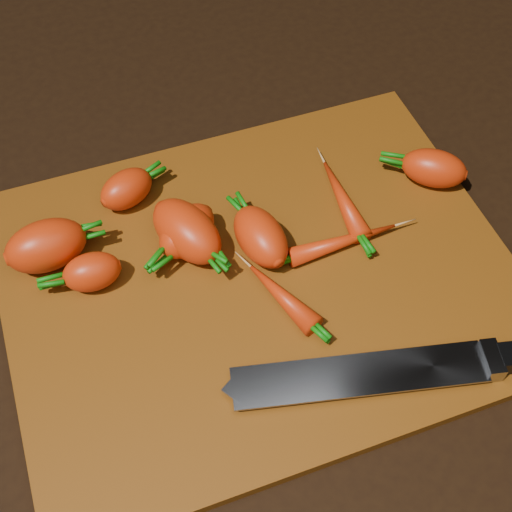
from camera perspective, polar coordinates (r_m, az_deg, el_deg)
name	(u,v)px	position (r m, az deg, el deg)	size (l,w,h in m)	color
ground	(259,284)	(0.72, 0.27, -2.24)	(2.00, 2.00, 0.01)	black
cutting_board	(259,278)	(0.72, 0.27, -1.75)	(0.50, 0.40, 0.01)	#6F380A
carrot_0	(46,246)	(0.73, -16.45, 0.79)	(0.08, 0.05, 0.05)	red
carrot_1	(92,272)	(0.71, -12.99, -1.24)	(0.06, 0.04, 0.04)	red
carrot_2	(187,231)	(0.71, -5.57, 2.00)	(0.09, 0.05, 0.05)	red
carrot_3	(261,237)	(0.71, 0.36, 1.56)	(0.08, 0.05, 0.05)	red
carrot_4	(187,231)	(0.72, -5.54, 2.01)	(0.07, 0.04, 0.04)	red
carrot_5	(126,189)	(0.77, -10.32, 5.30)	(0.06, 0.04, 0.04)	red
carrot_6	(434,168)	(0.80, 14.05, 6.83)	(0.07, 0.04, 0.04)	red
carrot_7	(343,199)	(0.76, 6.94, 4.59)	(0.11, 0.02, 0.02)	red
carrot_8	(343,242)	(0.73, 6.97, 1.16)	(0.12, 0.02, 0.02)	red
carrot_9	(282,296)	(0.68, 2.08, -3.22)	(0.09, 0.02, 0.02)	red
knife	(384,372)	(0.65, 10.23, -9.12)	(0.37, 0.12, 0.02)	gray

